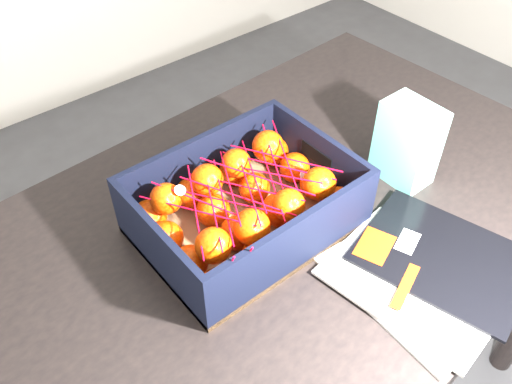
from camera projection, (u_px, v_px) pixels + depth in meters
ground at (368, 322)px, 1.72m from camera, size 3.50×3.50×0.00m
table at (298, 238)px, 1.12m from camera, size 1.24×0.86×0.75m
magazine_stack at (425, 273)px, 0.91m from camera, size 0.33×0.32×0.02m
produce_crate at (245, 210)px, 0.98m from camera, size 0.37×0.28×0.13m
clementine_heap at (245, 205)px, 0.97m from camera, size 0.36×0.26×0.11m
mesh_net at (244, 188)px, 0.93m from camera, size 0.31×0.25×0.09m
retail_carton at (407, 143)px, 1.05m from camera, size 0.08×0.11×0.17m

